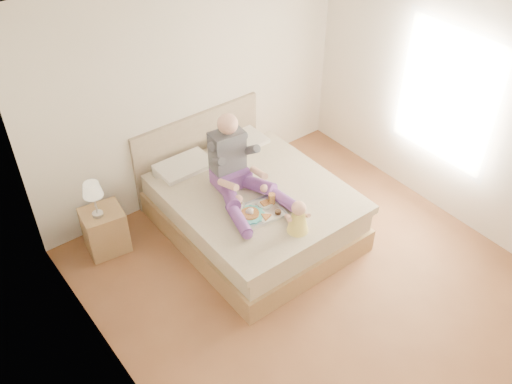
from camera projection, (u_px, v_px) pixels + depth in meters
room at (329, 160)px, 4.95m from camera, size 4.02×4.22×2.71m
bed at (248, 205)px, 6.33m from camera, size 1.70×2.18×1.00m
nightstand at (105, 230)px, 6.09m from camera, size 0.47×0.43×0.52m
lamp at (92, 191)px, 5.69m from camera, size 0.21×0.21×0.42m
adult at (237, 170)px, 5.91m from camera, size 0.74×1.07×0.87m
tray at (258, 211)px, 5.76m from camera, size 0.52×0.43×0.14m
baby at (298, 219)px, 5.49m from camera, size 0.25×0.32×0.36m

